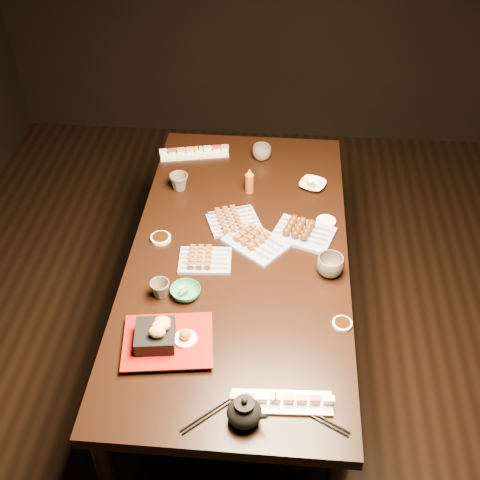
# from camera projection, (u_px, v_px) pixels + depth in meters

# --- Properties ---
(ground) EXTENTS (5.00, 5.00, 0.00)m
(ground) POSITION_uv_depth(u_px,v_px,m) (272.00, 423.00, 2.74)
(ground) COLOR black
(ground) RESTS_ON ground
(dining_table) EXTENTS (0.95, 1.83, 0.75)m
(dining_table) POSITION_uv_depth(u_px,v_px,m) (239.00, 312.00, 2.74)
(dining_table) COLOR black
(dining_table) RESTS_ON ground
(sushi_platter_near) EXTENTS (0.33, 0.11, 0.04)m
(sushi_platter_near) POSITION_uv_depth(u_px,v_px,m) (282.00, 400.00, 1.94)
(sushi_platter_near) COLOR white
(sushi_platter_near) RESTS_ON dining_table
(sushi_platter_far) EXTENTS (0.35, 0.16, 0.04)m
(sushi_platter_far) POSITION_uv_depth(u_px,v_px,m) (194.00, 151.00, 3.03)
(sushi_platter_far) COLOR white
(sushi_platter_far) RESTS_ON dining_table
(yakitori_plate_center) EXTENTS (0.22, 0.17, 0.05)m
(yakitori_plate_center) POSITION_uv_depth(u_px,v_px,m) (205.00, 257.00, 2.43)
(yakitori_plate_center) COLOR #828EB6
(yakitori_plate_center) RESTS_ON dining_table
(yakitori_plate_right) EXTENTS (0.30, 0.29, 0.06)m
(yakitori_plate_right) POSITION_uv_depth(u_px,v_px,m) (256.00, 239.00, 2.51)
(yakitori_plate_right) COLOR #828EB6
(yakitori_plate_right) RESTS_ON dining_table
(yakitori_plate_left) EXTENTS (0.26, 0.22, 0.05)m
(yakitori_plate_left) POSITION_uv_depth(u_px,v_px,m) (234.00, 218.00, 2.62)
(yakitori_plate_left) COLOR #828EB6
(yakitori_plate_left) RESTS_ON dining_table
(tsukune_plate) EXTENTS (0.29, 0.25, 0.06)m
(tsukune_plate) POSITION_uv_depth(u_px,v_px,m) (304.00, 230.00, 2.55)
(tsukune_plate) COLOR #828EB6
(tsukune_plate) RESTS_ON dining_table
(edamame_bowl_green) EXTENTS (0.14, 0.14, 0.04)m
(edamame_bowl_green) POSITION_uv_depth(u_px,v_px,m) (186.00, 292.00, 2.30)
(edamame_bowl_green) COLOR #298056
(edamame_bowl_green) RESTS_ON dining_table
(edamame_bowl_cream) EXTENTS (0.15, 0.15, 0.03)m
(edamame_bowl_cream) POSITION_uv_depth(u_px,v_px,m) (313.00, 185.00, 2.82)
(edamame_bowl_cream) COLOR #F8F0CB
(edamame_bowl_cream) RESTS_ON dining_table
(tempura_tray) EXTENTS (0.34, 0.29, 0.12)m
(tempura_tray) POSITION_uv_depth(u_px,v_px,m) (167.00, 334.00, 2.09)
(tempura_tray) COLOR black
(tempura_tray) RESTS_ON dining_table
(teacup_near_left) EXTENTS (0.08, 0.08, 0.07)m
(teacup_near_left) POSITION_uv_depth(u_px,v_px,m) (160.00, 289.00, 2.29)
(teacup_near_left) COLOR #4F463C
(teacup_near_left) RESTS_ON dining_table
(teacup_mid_right) EXTENTS (0.13, 0.13, 0.09)m
(teacup_mid_right) POSITION_uv_depth(u_px,v_px,m) (330.00, 266.00, 2.37)
(teacup_mid_right) COLOR #4F463C
(teacup_mid_right) RESTS_ON dining_table
(teacup_far_left) EXTENTS (0.11, 0.11, 0.08)m
(teacup_far_left) POSITION_uv_depth(u_px,v_px,m) (179.00, 182.00, 2.80)
(teacup_far_left) COLOR #4F463C
(teacup_far_left) RESTS_ON dining_table
(teacup_far_right) EXTENTS (0.10, 0.10, 0.07)m
(teacup_far_right) POSITION_uv_depth(u_px,v_px,m) (262.00, 153.00, 2.99)
(teacup_far_right) COLOR #4F463C
(teacup_far_right) RESTS_ON dining_table
(teapot) EXTENTS (0.16, 0.16, 0.11)m
(teapot) POSITION_uv_depth(u_px,v_px,m) (244.00, 410.00, 1.87)
(teapot) COLOR black
(teapot) RESTS_ON dining_table
(condiment_bottle) EXTENTS (0.05, 0.05, 0.13)m
(condiment_bottle) POSITION_uv_depth(u_px,v_px,m) (249.00, 180.00, 2.77)
(condiment_bottle) COLOR brown
(condiment_bottle) RESTS_ON dining_table
(sauce_dish_west) EXTENTS (0.10, 0.10, 0.02)m
(sauce_dish_west) POSITION_uv_depth(u_px,v_px,m) (161.00, 238.00, 2.55)
(sauce_dish_west) COLOR white
(sauce_dish_west) RESTS_ON dining_table
(sauce_dish_east) EXTENTS (0.11, 0.11, 0.02)m
(sauce_dish_east) POSITION_uv_depth(u_px,v_px,m) (326.00, 222.00, 2.63)
(sauce_dish_east) COLOR white
(sauce_dish_east) RESTS_ON dining_table
(sauce_dish_se) EXTENTS (0.09, 0.09, 0.01)m
(sauce_dish_se) POSITION_uv_depth(u_px,v_px,m) (342.00, 324.00, 2.19)
(sauce_dish_se) COLOR white
(sauce_dish_se) RESTS_ON dining_table
(sauce_dish_nw) EXTENTS (0.09, 0.09, 0.01)m
(sauce_dish_nw) POSITION_uv_depth(u_px,v_px,m) (188.00, 155.00, 3.03)
(sauce_dish_nw) COLOR white
(sauce_dish_nw) RESTS_ON dining_table
(chopsticks_near) EXTENTS (0.18, 0.17, 0.01)m
(chopsticks_near) POSITION_uv_depth(u_px,v_px,m) (211.00, 413.00, 1.92)
(chopsticks_near) COLOR black
(chopsticks_near) RESTS_ON dining_table
(chopsticks_se) EXTENTS (0.22, 0.13, 0.01)m
(chopsticks_se) POSITION_uv_depth(u_px,v_px,m) (315.00, 416.00, 1.91)
(chopsticks_se) COLOR black
(chopsticks_se) RESTS_ON dining_table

